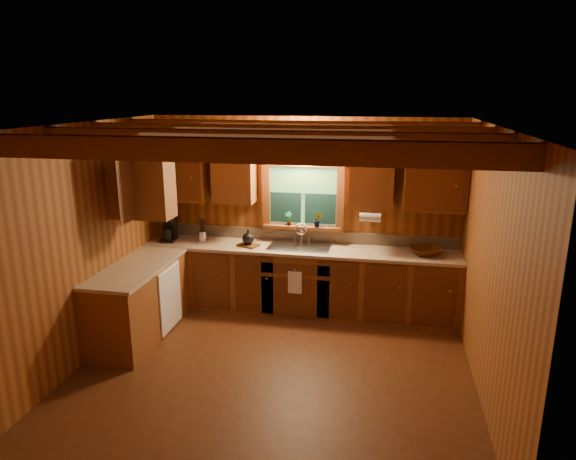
% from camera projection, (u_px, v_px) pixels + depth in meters
% --- Properties ---
extents(room, '(4.20, 4.20, 4.20)m').
position_uv_depth(room, '(273.00, 255.00, 5.20)').
color(room, '#4E2812').
rests_on(room, ground).
extents(ceiling_beams, '(4.20, 2.54, 0.18)m').
position_uv_depth(ceiling_beams, '(272.00, 137.00, 4.89)').
color(ceiling_beams, brown).
rests_on(ceiling_beams, room).
extents(base_cabinets, '(4.20, 2.22, 0.86)m').
position_uv_depth(base_cabinets, '(258.00, 286.00, 6.74)').
color(base_cabinets, brown).
rests_on(base_cabinets, ground).
extents(countertop, '(4.20, 2.24, 0.04)m').
position_uv_depth(countertop, '(259.00, 253.00, 6.62)').
color(countertop, tan).
rests_on(countertop, base_cabinets).
extents(backsplash, '(4.20, 0.02, 0.16)m').
position_uv_depth(backsplash, '(303.00, 236.00, 7.07)').
color(backsplash, tan).
rests_on(backsplash, room).
extents(dishwasher_panel, '(0.02, 0.60, 0.80)m').
position_uv_depth(dishwasher_panel, '(170.00, 298.00, 6.35)').
color(dishwasher_panel, white).
rests_on(dishwasher_panel, base_cabinets).
extents(upper_cabinets, '(4.19, 1.77, 0.78)m').
position_uv_depth(upper_cabinets, '(254.00, 178.00, 6.51)').
color(upper_cabinets, brown).
rests_on(upper_cabinets, room).
extents(window, '(1.12, 0.08, 1.00)m').
position_uv_depth(window, '(303.00, 197.00, 6.91)').
color(window, brown).
rests_on(window, room).
extents(window_sill, '(1.06, 0.14, 0.04)m').
position_uv_depth(window_sill, '(302.00, 227.00, 6.98)').
color(window_sill, brown).
rests_on(window_sill, room).
extents(wall_sconce, '(0.45, 0.21, 0.17)m').
position_uv_depth(wall_sconce, '(302.00, 151.00, 6.63)').
color(wall_sconce, black).
rests_on(wall_sconce, room).
extents(paper_towel_roll, '(0.27, 0.11, 0.11)m').
position_uv_depth(paper_towel_roll, '(370.00, 217.00, 6.47)').
color(paper_towel_roll, white).
rests_on(paper_towel_roll, upper_cabinets).
extents(dish_towel, '(0.18, 0.01, 0.30)m').
position_uv_depth(dish_towel, '(295.00, 283.00, 6.61)').
color(dish_towel, white).
rests_on(dish_towel, base_cabinets).
extents(sink, '(0.82, 0.48, 0.43)m').
position_uv_depth(sink, '(299.00, 250.00, 6.84)').
color(sink, silver).
rests_on(sink, countertop).
extents(coffee_maker, '(0.20, 0.25, 0.35)m').
position_uv_depth(coffee_maker, '(169.00, 228.00, 7.09)').
color(coffee_maker, black).
rests_on(coffee_maker, countertop).
extents(utensil_crock, '(0.11, 0.11, 0.32)m').
position_uv_depth(utensil_crock, '(202.00, 236.00, 7.08)').
color(utensil_crock, silver).
rests_on(utensil_crock, countertop).
extents(cutting_board, '(0.32, 0.28, 0.02)m').
position_uv_depth(cutting_board, '(248.00, 245.00, 6.87)').
color(cutting_board, '#532911').
rests_on(cutting_board, countertop).
extents(teakettle, '(0.16, 0.16, 0.20)m').
position_uv_depth(teakettle, '(248.00, 239.00, 6.84)').
color(teakettle, black).
rests_on(teakettle, cutting_board).
extents(wicker_basket, '(0.47, 0.47, 0.10)m').
position_uv_depth(wicker_basket, '(425.00, 251.00, 6.50)').
color(wicker_basket, '#48230C').
rests_on(wicker_basket, countertop).
extents(potted_plant_left, '(0.11, 0.09, 0.19)m').
position_uv_depth(potted_plant_left, '(289.00, 219.00, 6.95)').
color(potted_plant_left, '#532911').
rests_on(potted_plant_left, window_sill).
extents(potted_plant_right, '(0.12, 0.10, 0.20)m').
position_uv_depth(potted_plant_right, '(318.00, 220.00, 6.87)').
color(potted_plant_right, '#532911').
rests_on(potted_plant_right, window_sill).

